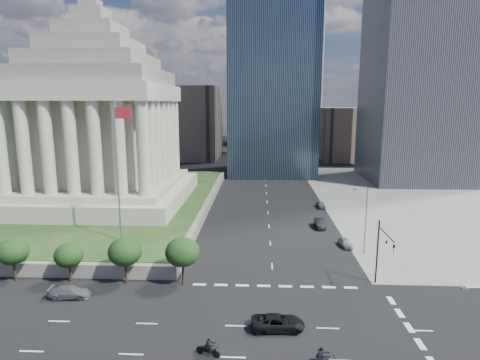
# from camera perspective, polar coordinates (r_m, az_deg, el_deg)

# --- Properties ---
(ground) EXTENTS (500.00, 500.00, 0.00)m
(ground) POSITION_cam_1_polar(r_m,az_deg,el_deg) (132.97, 3.51, 1.46)
(ground) COLOR black
(ground) RESTS_ON ground
(sidewalk_ne) EXTENTS (68.00, 90.00, 0.03)m
(sidewalk_ne) POSITION_cam_1_polar(r_m,az_deg,el_deg) (105.26, 29.76, -2.48)
(sidewalk_ne) COLOR slate
(sidewalk_ne) RESTS_ON ground
(plaza_terrace) EXTENTS (66.00, 70.00, 1.80)m
(plaza_terrace) POSITION_cam_1_polar(r_m,az_deg,el_deg) (94.21, -24.60, -2.89)
(plaza_terrace) COLOR #686559
(plaza_terrace) RESTS_ON ground
(plaza_lawn) EXTENTS (64.00, 68.00, 0.10)m
(plaza_lawn) POSITION_cam_1_polar(r_m,az_deg,el_deg) (94.01, -24.65, -2.33)
(plaza_lawn) COLOR #1C3817
(plaza_lawn) RESTS_ON plaza_terrace
(war_memorial) EXTENTS (34.00, 34.00, 39.00)m
(war_memorial) POSITION_cam_1_polar(r_m,az_deg,el_deg) (85.42, -19.65, 10.05)
(war_memorial) COLOR #AEA892
(war_memorial) RESTS_ON plaza_lawn
(flagpole) EXTENTS (2.52, 0.24, 20.00)m
(flagpole) POSITION_cam_1_polar(r_m,az_deg,el_deg) (59.27, -16.94, 2.07)
(flagpole) COLOR slate
(flagpole) RESTS_ON plaza_lawn
(midrise_glass) EXTENTS (26.00, 26.00, 60.00)m
(midrise_glass) POSITION_cam_1_polar(r_m,az_deg,el_deg) (126.51, 4.64, 14.60)
(midrise_glass) COLOR black
(midrise_glass) RESTS_ON ground
(building_filler_ne) EXTENTS (20.00, 30.00, 20.00)m
(building_filler_ne) POSITION_cam_1_polar(r_m,az_deg,el_deg) (165.12, 14.66, 6.45)
(building_filler_ne) COLOR brown
(building_filler_ne) RESTS_ON ground
(building_filler_nw) EXTENTS (24.00, 30.00, 28.00)m
(building_filler_nw) POSITION_cam_1_polar(r_m,az_deg,el_deg) (163.78, -7.23, 8.09)
(building_filler_nw) COLOR brown
(building_filler_nw) RESTS_ON ground
(traffic_signal_ne) EXTENTS (0.30, 5.74, 8.00)m
(traffic_signal_ne) POSITION_cam_1_polar(r_m,az_deg,el_deg) (49.92, 19.60, -9.02)
(traffic_signal_ne) COLOR black
(traffic_signal_ne) RESTS_ON ground
(street_lamp_north) EXTENTS (2.13, 0.22, 10.00)m
(street_lamp_north) POSITION_cam_1_polar(r_m,az_deg,el_deg) (60.37, 17.32, -5.04)
(street_lamp_north) COLOR slate
(street_lamp_north) RESTS_ON ground
(pickup_truck) EXTENTS (5.35, 2.70, 1.45)m
(pickup_truck) POSITION_cam_1_polar(r_m,az_deg,el_deg) (41.50, 5.40, -19.53)
(pickup_truck) COLOR black
(pickup_truck) RESTS_ON ground
(suv_grey) EXTENTS (4.73, 2.25, 1.33)m
(suv_grey) POSITION_cam_1_polar(r_m,az_deg,el_deg) (50.87, -23.02, -14.46)
(suv_grey) COLOR slate
(suv_grey) RESTS_ON ground
(parked_sedan_near) EXTENTS (3.86, 1.95, 1.26)m
(parked_sedan_near) POSITION_cam_1_polar(r_m,az_deg,el_deg) (64.29, 14.79, -8.63)
(parked_sedan_near) COLOR #909498
(parked_sedan_near) RESTS_ON ground
(parked_sedan_mid) EXTENTS (4.47, 1.57, 1.47)m
(parked_sedan_mid) POSITION_cam_1_polar(r_m,az_deg,el_deg) (72.79, 11.30, -6.08)
(parked_sedan_mid) COLOR black
(parked_sedan_mid) RESTS_ON ground
(parked_sedan_far) EXTENTS (3.79, 1.76, 1.26)m
(parked_sedan_far) POSITION_cam_1_polar(r_m,az_deg,el_deg) (86.23, 11.46, -3.49)
(parked_sedan_far) COLOR slate
(parked_sedan_far) RESTS_ON ground
(motorcycle_lead) EXTENTS (2.93, 0.90, 2.17)m
(motorcycle_lead) POSITION_cam_1_polar(r_m,az_deg,el_deg) (36.54, 11.26, -23.69)
(motorcycle_lead) COLOR black
(motorcycle_lead) RESTS_ON ground
(motorcycle_trail) EXTENTS (2.38, 1.34, 1.72)m
(motorcycle_trail) POSITION_cam_1_polar(r_m,az_deg,el_deg) (37.84, -4.58, -22.58)
(motorcycle_trail) COLOR black
(motorcycle_trail) RESTS_ON ground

